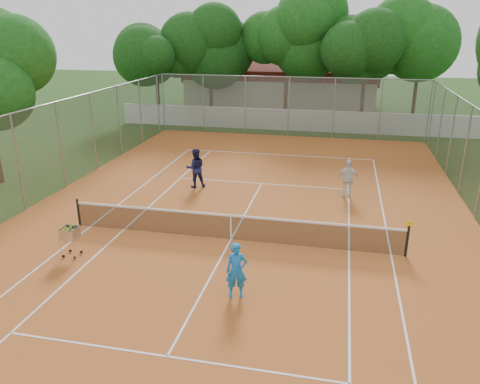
% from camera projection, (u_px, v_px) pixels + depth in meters
% --- Properties ---
extents(ground, '(120.00, 120.00, 0.00)m').
position_uv_depth(ground, '(231.00, 240.00, 16.68)').
color(ground, '#1A380F').
rests_on(ground, ground).
extents(court_pad, '(18.00, 34.00, 0.02)m').
position_uv_depth(court_pad, '(231.00, 240.00, 16.68)').
color(court_pad, '#AE5921').
rests_on(court_pad, ground).
extents(court_lines, '(10.98, 23.78, 0.01)m').
position_uv_depth(court_lines, '(231.00, 239.00, 16.67)').
color(court_lines, white).
rests_on(court_lines, court_pad).
extents(tennis_net, '(11.88, 0.10, 0.98)m').
position_uv_depth(tennis_net, '(231.00, 227.00, 16.51)').
color(tennis_net, black).
rests_on(tennis_net, court_pad).
extents(perimeter_fence, '(18.00, 34.00, 4.00)m').
position_uv_depth(perimeter_fence, '(231.00, 187.00, 16.01)').
color(perimeter_fence, slate).
rests_on(perimeter_fence, ground).
extents(boundary_wall, '(26.00, 0.30, 1.50)m').
position_uv_depth(boundary_wall, '(291.00, 120.00, 33.91)').
color(boundary_wall, white).
rests_on(boundary_wall, ground).
extents(clubhouse, '(16.40, 9.00, 4.40)m').
position_uv_depth(clubhouse, '(282.00, 83.00, 43.02)').
color(clubhouse, beige).
rests_on(clubhouse, ground).
extents(tropical_trees, '(29.00, 19.00, 10.00)m').
position_uv_depth(tropical_trees, '(298.00, 57.00, 35.24)').
color(tropical_trees, '#0D350D').
rests_on(tropical_trees, ground).
extents(player_near, '(0.68, 0.54, 1.63)m').
position_uv_depth(player_near, '(236.00, 271.00, 12.91)').
color(player_near, blue).
rests_on(player_near, court_pad).
extents(player_far_left, '(1.10, 1.00, 1.85)m').
position_uv_depth(player_far_left, '(196.00, 168.00, 21.82)').
color(player_far_left, '#171A47').
rests_on(player_far_left, court_pad).
extents(player_far_right, '(1.05, 0.56, 1.71)m').
position_uv_depth(player_far_right, '(348.00, 179.00, 20.49)').
color(player_far_right, silver).
rests_on(player_far_right, court_pad).
extents(ball_hopper, '(0.64, 0.64, 1.10)m').
position_uv_depth(ball_hopper, '(71.00, 241.00, 15.33)').
color(ball_hopper, '#B7B8BE').
rests_on(ball_hopper, court_pad).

